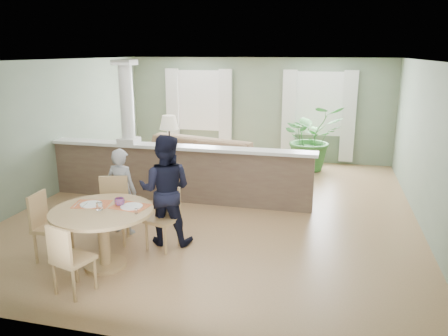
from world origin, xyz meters
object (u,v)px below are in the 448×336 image
(chair_far_boy, at_px, (113,206))
(chair_near, at_px, (68,257))
(sofa, at_px, (190,162))
(chair_side, at_px, (47,223))
(houseplant, at_px, (311,138))
(chair_far_man, at_px, (165,214))
(child_person, at_px, (122,191))
(man_person, at_px, (165,190))
(dining_table, at_px, (103,221))

(chair_far_boy, relative_size, chair_near, 1.11)
(sofa, bearing_deg, chair_side, -85.58)
(houseplant, xyz_separation_m, chair_side, (-3.32, -5.79, -0.28))
(houseplant, distance_m, chair_side, 6.68)
(chair_side, bearing_deg, chair_far_man, -65.72)
(chair_side, distance_m, child_person, 1.26)
(chair_side, height_order, man_person, man_person)
(dining_table, bearing_deg, chair_side, 178.48)
(houseplant, xyz_separation_m, dining_table, (-2.43, -5.81, -0.15))
(dining_table, bearing_deg, chair_far_man, 55.05)
(sofa, distance_m, chair_far_man, 3.32)
(dining_table, bearing_deg, child_person, 104.36)
(chair_near, xyz_separation_m, child_person, (-0.24, 1.89, 0.20))
(sofa, distance_m, chair_far_boy, 3.24)
(dining_table, relative_size, chair_near, 1.51)
(sofa, distance_m, man_person, 3.20)
(houseplant, relative_size, chair_far_boy, 1.62)
(houseplant, relative_size, chair_side, 1.68)
(chair_near, distance_m, child_person, 1.91)
(chair_far_boy, xyz_separation_m, chair_near, (0.24, -1.58, -0.05))
(chair_far_boy, bearing_deg, dining_table, -88.12)
(sofa, distance_m, child_person, 2.94)
(chair_side, bearing_deg, chair_far_boy, -41.60)
(sofa, relative_size, man_person, 1.94)
(houseplant, height_order, chair_far_boy, houseplant)
(chair_far_boy, distance_m, child_person, 0.34)
(houseplant, height_order, chair_far_man, houseplant)
(chair_far_boy, bearing_deg, chair_far_man, -18.00)
(child_person, bearing_deg, chair_side, 69.23)
(chair_near, height_order, chair_side, chair_side)
(chair_far_man, height_order, child_person, child_person)
(houseplant, bearing_deg, dining_table, -112.64)
(chair_side, relative_size, man_person, 0.57)
(chair_side, bearing_deg, dining_table, -95.44)
(houseplant, xyz_separation_m, chair_far_boy, (-2.71, -5.01, -0.26))
(chair_near, bearing_deg, dining_table, -77.27)
(chair_side, bearing_deg, child_person, -32.85)
(sofa, height_order, houseplant, houseplant)
(dining_table, distance_m, chair_far_boy, 0.86)
(houseplant, xyz_separation_m, chair_far_man, (-1.87, -5.01, -0.30))
(sofa, bearing_deg, child_person, -77.98)
(sofa, xyz_separation_m, dining_table, (0.12, -4.05, 0.18))
(dining_table, xyz_separation_m, chair_near, (-0.05, -0.77, -0.16))
(chair_far_boy, distance_m, man_person, 0.87)
(sofa, distance_m, dining_table, 4.05)
(chair_far_boy, height_order, chair_near, chair_far_boy)
(houseplant, height_order, man_person, man_person)
(chair_side, xyz_separation_m, man_person, (1.42, 0.91, 0.31))
(child_person, bearing_deg, man_person, 175.55)
(chair_far_man, bearing_deg, sofa, 116.08)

